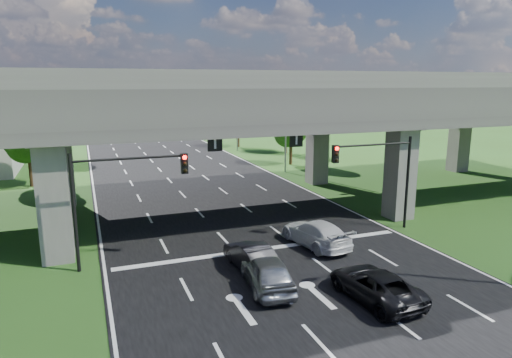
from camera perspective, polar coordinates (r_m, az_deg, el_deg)
ground at (r=23.40m, az=4.58°, el=-11.57°), size 160.00×160.00×0.00m
road at (r=32.15m, az=-3.09°, el=-4.88°), size 18.00×120.00×0.03m
overpass at (r=32.71m, az=-4.33°, el=9.48°), size 80.00×15.00×10.00m
signal_right at (r=29.35m, az=15.30°, el=1.46°), size 5.76×0.54×6.00m
signal_left at (r=23.88m, az=-16.76°, el=-0.99°), size 5.76×0.54×6.00m
streetlight_far at (r=47.60m, az=3.32°, el=7.77°), size 3.38×0.25×10.00m
streetlight_beyond at (r=62.52m, az=-2.75°, el=8.79°), size 3.38×0.25×10.00m
tree_left_near at (r=45.79m, az=-26.65°, el=5.06°), size 4.50×4.50×7.80m
tree_left_mid at (r=54.12m, az=-28.97°, el=5.03°), size 3.91×3.90×6.76m
tree_left_far at (r=61.58m, az=-24.37°, el=7.04°), size 4.80×4.80×8.32m
tree_right_near at (r=52.57m, az=4.46°, el=6.68°), size 4.20×4.20×7.28m
tree_right_mid at (r=61.08m, az=3.80°, el=7.13°), size 3.91×3.90×6.76m
tree_right_far at (r=66.98m, az=-2.22°, el=8.12°), size 4.50×4.50×7.80m
car_silver at (r=21.37m, az=1.42°, el=-11.55°), size 2.40×4.75×1.55m
car_dark at (r=23.43m, az=-0.62°, el=-9.59°), size 1.79×4.28×1.38m
car_white at (r=26.85m, az=7.45°, el=-6.74°), size 2.74×5.30×1.47m
car_trailing at (r=21.02m, az=14.67°, el=-12.70°), size 2.53×4.94×1.34m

